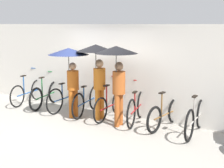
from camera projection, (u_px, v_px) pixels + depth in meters
name	position (u px, v px, depth m)	size (l,w,h in m)	color
ground_plane	(72.00, 127.00, 7.82)	(30.00, 30.00, 0.00)	#9E998E
back_wall	(109.00, 69.00, 8.99)	(14.61, 0.12, 2.55)	silver
parked_bicycle_0	(28.00, 92.00, 10.13)	(0.49, 1.74, 1.10)	black
parked_bicycle_1	(46.00, 95.00, 9.72)	(0.56, 1.76, 1.04)	black
parked_bicycle_2	(66.00, 97.00, 9.35)	(0.44, 1.84, 1.01)	black
parked_bicycle_3	(87.00, 101.00, 8.92)	(0.53, 1.81, 0.97)	black
parked_bicycle_4	(110.00, 105.00, 8.50)	(0.44, 1.69, 1.10)	black
parked_bicycle_5	(136.00, 108.00, 8.13)	(0.54, 1.71, 1.05)	black
parked_bicycle_6	(165.00, 114.00, 7.74)	(0.44, 1.70, 1.06)	black
parked_bicycle_7	(196.00, 118.00, 7.26)	(0.44, 1.80, 1.11)	black
pedestrian_leading	(70.00, 62.00, 8.32)	(1.09, 1.09, 1.93)	#B25619
pedestrian_center	(97.00, 61.00, 8.13)	(1.01, 1.01, 2.04)	#C66B1E
pedestrian_trailing	(117.00, 63.00, 7.57)	(1.05, 1.05, 2.04)	#9E4C1E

